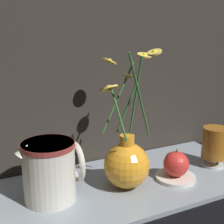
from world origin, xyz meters
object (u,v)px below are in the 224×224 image
object	(u,v)px
ceramic_pitcher	(50,169)
orange_fruit	(176,164)
tea_glass	(214,144)
vase_with_flowers	(127,162)

from	to	relation	value
ceramic_pitcher	orange_fruit	world-z (taller)	ceramic_pitcher
tea_glass	orange_fruit	world-z (taller)	tea_glass
ceramic_pitcher	tea_glass	xyz separation A→B (m)	(0.50, -0.03, -0.01)
vase_with_flowers	orange_fruit	bearing A→B (deg)	-9.34
tea_glass	ceramic_pitcher	bearing A→B (deg)	176.63
vase_with_flowers	orange_fruit	world-z (taller)	vase_with_flowers
vase_with_flowers	ceramic_pitcher	size ratio (longest dim) A/B	2.28
vase_with_flowers	orange_fruit	size ratio (longest dim) A/B	4.64
ceramic_pitcher	tea_glass	world-z (taller)	ceramic_pitcher
ceramic_pitcher	tea_glass	size ratio (longest dim) A/B	1.31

